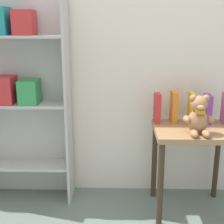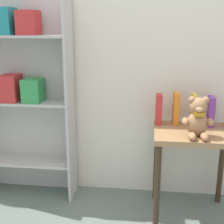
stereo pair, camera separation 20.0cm
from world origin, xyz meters
TOP-DOWN VIEW (x-y plane):
  - wall_back at (0.00, 1.31)m, footprint 4.80×0.06m
  - bookshelf_side at (-0.94, 1.18)m, footprint 0.74×0.23m
  - display_table at (0.31, 0.99)m, footprint 0.54×0.44m
  - teddy_bear at (0.30, 0.88)m, footprint 0.20×0.18m
  - book_standing_red at (0.07, 1.13)m, footprint 0.04×0.10m
  - book_standing_orange at (0.19, 1.14)m, footprint 0.04×0.11m
  - book_standing_yellow at (0.31, 1.11)m, footprint 0.03×0.12m
  - book_standing_purple at (0.43, 1.12)m, footprint 0.04×0.12m

SIDE VIEW (x-z plane):
  - display_table at x=0.31m, z-range 0.20..0.83m
  - book_standing_purple at x=0.43m, z-range 0.63..0.84m
  - book_standing_red at x=0.07m, z-range 0.63..0.84m
  - book_standing_yellow at x=0.31m, z-range 0.63..0.85m
  - book_standing_orange at x=0.19m, z-range 0.63..0.86m
  - teddy_bear at x=0.30m, z-range 0.62..0.88m
  - bookshelf_side at x=-0.94m, z-range 0.09..1.60m
  - wall_back at x=0.00m, z-range 0.00..2.50m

